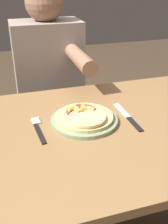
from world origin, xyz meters
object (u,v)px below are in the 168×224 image
Objects in this scene: fork at (38,128)px; plate at (84,120)px; pizza at (84,116)px; person_diner at (50,79)px; dining_table at (88,156)px; knife at (128,117)px.

plate is at bearing -0.27° from fork.
person_diner is at bearing 91.84° from pizza.
dining_table is 6.51× the size of fork.
fork is 0.33m from knife.
plate reaches higher than fork.
fork is 0.61m from person_diner.
pizza is at bearing -88.16° from person_diner.
pizza is at bearing 91.31° from dining_table.
plate is 1.09× the size of knife.
pizza is 0.17m from knife.
dining_table is at bearing -170.58° from knife.
plate reaches higher than knife.
fork is (-0.17, 0.00, -0.00)m from plate.
plate is 1.16× the size of pizza.
pizza is 0.60m from person_diner.
dining_table is 0.98× the size of person_diner.
plate is at bearing 90.97° from dining_table.
pizza reaches higher than fork.
person_diner is (-0.02, 0.59, -0.05)m from plate.
plate is (-0.00, 0.04, 0.13)m from dining_table.
pizza reaches higher than plate.
pizza is at bearing -92.80° from plate.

